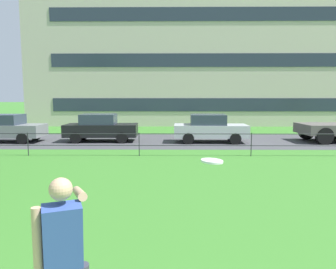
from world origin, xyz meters
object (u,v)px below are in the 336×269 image
object	(u,v)px
car_silver_right	(210,128)
car_grey_left	(6,128)
car_black_center	(101,128)
frisbee	(212,161)
person_thrower	(63,259)
apartment_building_background	(201,47)

from	to	relation	value
car_silver_right	car_grey_left	bearing A→B (deg)	-179.87
car_black_center	car_silver_right	world-z (taller)	same
frisbee	car_silver_right	world-z (taller)	frisbee
car_black_center	car_silver_right	size ratio (longest dim) A/B	1.00
person_thrower	car_black_center	xyz separation A→B (m)	(-2.94, 14.97, -0.17)
frisbee	car_grey_left	size ratio (longest dim) A/B	0.09
car_black_center	car_grey_left	bearing A→B (deg)	-176.71
person_thrower	car_grey_left	world-z (taller)	person_thrower
frisbee	car_silver_right	bearing A→B (deg)	83.27
person_thrower	car_black_center	bearing A→B (deg)	101.11
frisbee	car_black_center	bearing A→B (deg)	107.64
frisbee	apartment_building_background	size ratio (longest dim) A/B	0.01
person_thrower	car_silver_right	world-z (taller)	person_thrower
frisbee	car_black_center	size ratio (longest dim) A/B	0.09
car_grey_left	car_silver_right	distance (m)	11.33
car_grey_left	car_silver_right	world-z (taller)	same
person_thrower	car_grey_left	size ratio (longest dim) A/B	0.44
car_black_center	car_silver_right	distance (m)	6.12
car_grey_left	apartment_building_background	distance (m)	21.04
person_thrower	car_grey_left	distance (m)	16.79
car_black_center	frisbee	bearing A→B (deg)	-72.36
frisbee	car_grey_left	world-z (taller)	frisbee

